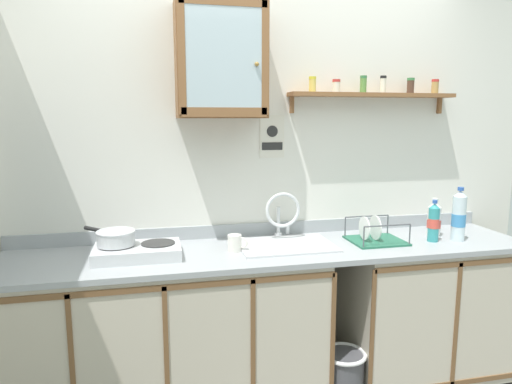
# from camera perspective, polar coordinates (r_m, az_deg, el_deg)

# --- Properties ---
(back_wall) EXTENTS (3.64, 0.07, 2.55)m
(back_wall) POSITION_cam_1_polar(r_m,az_deg,el_deg) (2.85, 0.76, 1.89)
(back_wall) COLOR silver
(back_wall) RESTS_ON ground
(lower_cabinet_run) EXTENTS (1.76, 0.61, 0.89)m
(lower_cabinet_run) POSITION_cam_1_polar(r_m,az_deg,el_deg) (2.71, -11.29, -17.29)
(lower_cabinet_run) COLOR black
(lower_cabinet_run) RESTS_ON ground
(lower_cabinet_run_right) EXTENTS (1.06, 0.61, 0.89)m
(lower_cabinet_run_right) POSITION_cam_1_polar(r_m,az_deg,el_deg) (3.17, 20.27, -13.64)
(lower_cabinet_run_right) COLOR black
(lower_cabinet_run_right) RESTS_ON ground
(countertop) EXTENTS (3.00, 0.64, 0.03)m
(countertop) POSITION_cam_1_polar(r_m,az_deg,el_deg) (2.62, 2.44, -7.28)
(countertop) COLOR #9EA3A8
(countertop) RESTS_ON lower_cabinet_run
(backsplash) EXTENTS (3.00, 0.02, 0.08)m
(backsplash) POSITION_cam_1_polar(r_m,az_deg,el_deg) (2.88, 0.91, -4.62)
(backsplash) COLOR #9EA3A8
(backsplash) RESTS_ON countertop
(sink) EXTENTS (0.54, 0.43, 0.43)m
(sink) POSITION_cam_1_polar(r_m,az_deg,el_deg) (2.68, 3.65, -7.04)
(sink) COLOR silver
(sink) RESTS_ON countertop
(hot_plate_stove) EXTENTS (0.45, 0.28, 0.07)m
(hot_plate_stove) POSITION_cam_1_polar(r_m,az_deg,el_deg) (2.51, -14.56, -7.19)
(hot_plate_stove) COLOR silver
(hot_plate_stove) RESTS_ON countertop
(saucepan) EXTENTS (0.28, 0.28, 0.08)m
(saucepan) POSITION_cam_1_polar(r_m,az_deg,el_deg) (2.52, -17.13, -5.40)
(saucepan) COLOR silver
(saucepan) RESTS_ON hot_plate_stove
(bottle_detergent_teal_0) EXTENTS (0.06, 0.06, 0.25)m
(bottle_detergent_teal_0) POSITION_cam_1_polar(r_m,az_deg,el_deg) (2.92, 21.27, -3.56)
(bottle_detergent_teal_0) COLOR teal
(bottle_detergent_teal_0) RESTS_ON countertop
(bottle_water_clear_1) EXTENTS (0.08, 0.08, 0.33)m
(bottle_water_clear_1) POSITION_cam_1_polar(r_m,az_deg,el_deg) (2.99, 23.96, -2.81)
(bottle_water_clear_1) COLOR silver
(bottle_water_clear_1) RESTS_ON countertop
(bottle_opaque_white_2) EXTENTS (0.08, 0.08, 0.24)m
(bottle_opaque_white_2) POSITION_cam_1_polar(r_m,az_deg,el_deg) (3.06, 21.32, -3.23)
(bottle_opaque_white_2) COLOR white
(bottle_opaque_white_2) RESTS_ON countertop
(dish_rack) EXTENTS (0.31, 0.28, 0.16)m
(dish_rack) POSITION_cam_1_polar(r_m,az_deg,el_deg) (2.82, 14.58, -5.46)
(dish_rack) COLOR #26664C
(dish_rack) RESTS_ON countertop
(mug) EXTENTS (0.11, 0.08, 0.09)m
(mug) POSITION_cam_1_polar(r_m,az_deg,el_deg) (2.54, -2.61, -6.37)
(mug) COLOR white
(mug) RESTS_ON countertop
(wall_cabinet) EXTENTS (0.50, 0.29, 0.63)m
(wall_cabinet) POSITION_cam_1_polar(r_m,az_deg,el_deg) (2.64, -4.43, 16.06)
(wall_cabinet) COLOR brown
(spice_shelf) EXTENTS (1.07, 0.14, 0.23)m
(spice_shelf) POSITION_cam_1_polar(r_m,az_deg,el_deg) (2.99, 14.41, 11.85)
(spice_shelf) COLOR brown
(warning_sign) EXTENTS (0.15, 0.01, 0.26)m
(warning_sign) POSITION_cam_1_polar(r_m,az_deg,el_deg) (2.82, 2.02, 6.88)
(warning_sign) COLOR silver
(trash_bin) EXTENTS (0.25, 0.25, 0.35)m
(trash_bin) POSITION_cam_1_polar(r_m,az_deg,el_deg) (2.85, 10.84, -21.98)
(trash_bin) COLOR #4C4C51
(trash_bin) RESTS_ON ground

